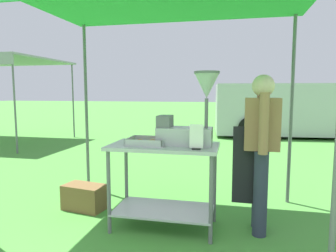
{
  "coord_description": "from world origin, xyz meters",
  "views": [
    {
      "loc": [
        0.57,
        -1.91,
        1.44
      ],
      "look_at": [
        -0.14,
        1.34,
        1.07
      ],
      "focal_mm": 32.66,
      "sensor_mm": 36.0,
      "label": 1
    }
  ],
  "objects": [
    {
      "name": "van_silver",
      "position": [
        2.54,
        8.67,
        0.88
      ],
      "size": [
        5.26,
        2.43,
        1.69
      ],
      "color": "#BCBCC1",
      "rests_on": "ground"
    },
    {
      "name": "donut_fryer",
      "position": [
        0.13,
        1.18,
        1.17
      ],
      "size": [
        0.63,
        0.28,
        0.75
      ],
      "color": "#B7B7BC",
      "rests_on": "donut_cart"
    },
    {
      "name": "stall_canopy",
      "position": [
        -0.14,
        1.24,
        2.34
      ],
      "size": [
        3.03,
        2.03,
        2.43
      ],
      "color": "slate",
      "rests_on": "ground"
    },
    {
      "name": "supply_crate",
      "position": [
        -1.21,
        1.42,
        0.15
      ],
      "size": [
        0.55,
        0.37,
        0.3
      ],
      "color": "brown",
      "rests_on": "ground"
    },
    {
      "name": "donut_cart",
      "position": [
        -0.14,
        1.14,
        0.63
      ],
      "size": [
        1.13,
        0.61,
        0.9
      ],
      "color": "#B7B7BC",
      "rests_on": "ground"
    },
    {
      "name": "menu_sign",
      "position": [
        0.23,
        0.93,
        1.0
      ],
      "size": [
        0.13,
        0.05,
        0.24
      ],
      "color": "black",
      "rests_on": "donut_cart"
    },
    {
      "name": "donut_tray",
      "position": [
        -0.3,
        1.11,
        0.92
      ],
      "size": [
        0.39,
        0.33,
        0.07
      ],
      "color": "#B7B7BC",
      "rests_on": "donut_cart"
    },
    {
      "name": "vendor",
      "position": [
        0.84,
        1.26,
        0.9
      ],
      "size": [
        0.45,
        0.53,
        1.61
      ],
      "color": "#2D3347",
      "rests_on": "ground"
    },
    {
      "name": "ground_plane",
      "position": [
        0.0,
        6.0,
        0.0
      ],
      "size": [
        70.0,
        70.0,
        0.0
      ],
      "primitive_type": "plane",
      "color": "#478E38"
    }
  ]
}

